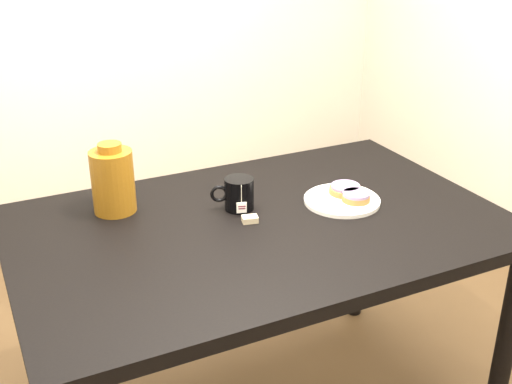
% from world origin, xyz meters
% --- Properties ---
extents(table, '(1.40, 0.90, 0.75)m').
position_xyz_m(table, '(0.00, 0.00, 0.67)').
color(table, black).
rests_on(table, ground_plane).
extents(plate, '(0.23, 0.23, 0.02)m').
position_xyz_m(plate, '(0.28, 0.01, 0.76)').
color(plate, white).
rests_on(plate, table).
extents(bagel_back, '(0.13, 0.13, 0.03)m').
position_xyz_m(bagel_back, '(0.32, 0.04, 0.78)').
color(bagel_back, brown).
rests_on(bagel_back, plate).
extents(bagel_front, '(0.10, 0.10, 0.03)m').
position_xyz_m(bagel_front, '(0.31, -0.02, 0.78)').
color(bagel_front, brown).
rests_on(bagel_front, plate).
extents(mug, '(0.14, 0.11, 0.10)m').
position_xyz_m(mug, '(-0.02, 0.11, 0.80)').
color(mug, black).
rests_on(mug, table).
extents(teabag_pouch, '(0.05, 0.04, 0.02)m').
position_xyz_m(teabag_pouch, '(-0.03, 0.01, 0.76)').
color(teabag_pouch, '#C6B793').
rests_on(teabag_pouch, table).
extents(bagel_package, '(0.17, 0.17, 0.21)m').
position_xyz_m(bagel_package, '(-0.36, 0.25, 0.85)').
color(bagel_package, '#62380C').
rests_on(bagel_package, table).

